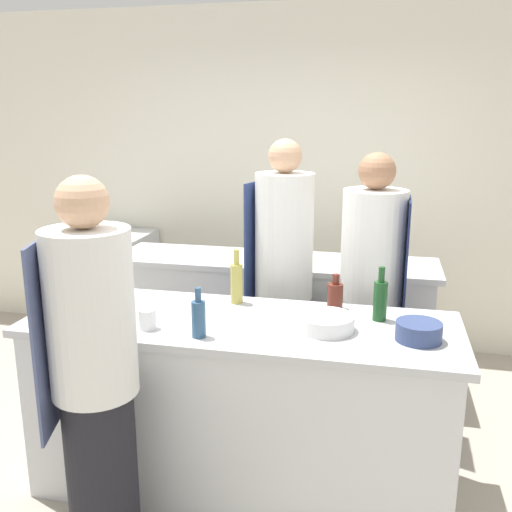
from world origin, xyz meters
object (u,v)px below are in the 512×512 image
object	(u,v)px
bottle_vinegar	(380,299)
bowl_ceramic_blue	(326,323)
oven_range	(107,286)
chef_at_pass_far	(283,285)
bottle_cooking_oil	(113,311)
chef_at_stove	(371,298)
bottle_water	(42,296)
cup	(147,319)
bowl_mixing_large	(81,312)
bowl_wooden_salad	(91,293)
chef_at_prep_near	(94,377)
bottle_sauce	(199,318)
bottle_wine	(335,295)
bowl_prep_small	(419,331)
bottle_olive_oil	(237,282)

from	to	relation	value
bottle_vinegar	bowl_ceramic_blue	world-z (taller)	bottle_vinegar
oven_range	bottle_vinegar	distance (m)	2.91
chef_at_pass_far	bottle_cooking_oil	size ratio (longest dim) A/B	8.85
chef_at_stove	bottle_water	xyz separation A→B (m)	(-1.63, -0.88, 0.18)
chef_at_pass_far	cup	distance (m)	1.07
bowl_mixing_large	bowl_wooden_salad	size ratio (longest dim) A/B	0.97
chef_at_prep_near	bowl_mixing_large	size ratio (longest dim) A/B	6.80
chef_at_stove	bottle_vinegar	bearing A→B (deg)	6.73
bottle_sauce	bowl_ceramic_blue	bearing A→B (deg)	20.68
bottle_water	bowl_ceramic_blue	xyz separation A→B (m)	(1.44, 0.13, -0.07)
bottle_wine	bowl_ceramic_blue	distance (m)	0.33
chef_at_pass_far	bowl_ceramic_blue	world-z (taller)	chef_at_pass_far
bottle_wine	bottle_cooking_oil	xyz separation A→B (m)	(-1.03, -0.51, 0.01)
bowl_wooden_salad	chef_at_stove	bearing A→B (deg)	19.58
chef_at_prep_near	bottle_sauce	xyz separation A→B (m)	(0.35, 0.35, 0.17)
bottle_cooking_oil	cup	bearing A→B (deg)	3.04
bottle_vinegar	bowl_wooden_salad	world-z (taller)	bottle_vinegar
oven_range	bottle_sauce	xyz separation A→B (m)	(1.54, -2.02, 0.56)
bottle_wine	bottle_water	size ratio (longest dim) A/B	0.68
bowl_mixing_large	bowl_prep_small	xyz separation A→B (m)	(1.66, 0.08, 0.01)
bottle_sauce	bowl_ceramic_blue	distance (m)	0.61
bottle_cooking_oil	bottle_wine	bearing A→B (deg)	26.10
oven_range	bowl_prep_small	bearing A→B (deg)	-35.96
bottle_olive_oil	bottle_sauce	bearing A→B (deg)	-95.20
bottle_vinegar	bowl_prep_small	bearing A→B (deg)	-52.25
bottle_sauce	bowl_wooden_salad	bearing A→B (deg)	151.89
bottle_olive_oil	cup	size ratio (longest dim) A/B	3.05
oven_range	chef_at_pass_far	xyz separation A→B (m)	(1.76, -1.04, 0.44)
bottle_cooking_oil	bowl_prep_small	distance (m)	1.46
bottle_wine	bottle_water	distance (m)	1.52
chef_at_prep_near	cup	distance (m)	0.42
bottle_sauce	bowl_wooden_salad	distance (m)	0.89
bottle_cooking_oil	cup	size ratio (longest dim) A/B	2.06
bottle_water	cup	bearing A→B (deg)	-4.05
bottle_sauce	chef_at_stove	bearing A→B (deg)	51.58
chef_at_pass_far	bottle_vinegar	distance (m)	0.84
chef_at_pass_far	bottle_wine	bearing A→B (deg)	-127.10
chef_at_pass_far	bottle_water	bearing A→B (deg)	143.40
chef_at_pass_far	bottle_wine	xyz separation A→B (m)	(0.36, -0.44, 0.10)
bottle_wine	bottle_water	world-z (taller)	bottle_water
bottle_cooking_oil	bowl_mixing_large	bearing A→B (deg)	162.94
chef_at_stove	bottle_cooking_oil	distance (m)	1.54
oven_range	bowl_mixing_large	size ratio (longest dim) A/B	3.70
oven_range	bottle_sauce	size ratio (longest dim) A/B	3.89
oven_range	chef_at_prep_near	bearing A→B (deg)	-63.45
bottle_cooking_oil	bowl_wooden_salad	size ratio (longest dim) A/B	0.78
bottle_water	bowl_prep_small	bearing A→B (deg)	3.00
chef_at_prep_near	chef_at_stove	world-z (taller)	chef_at_stove
chef_at_stove	cup	xyz separation A→B (m)	(-1.04, -0.92, 0.12)
bottle_vinegar	bowl_mixing_large	size ratio (longest dim) A/B	1.10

